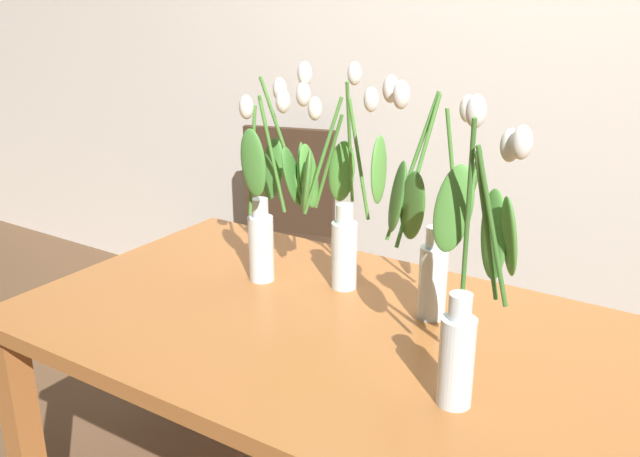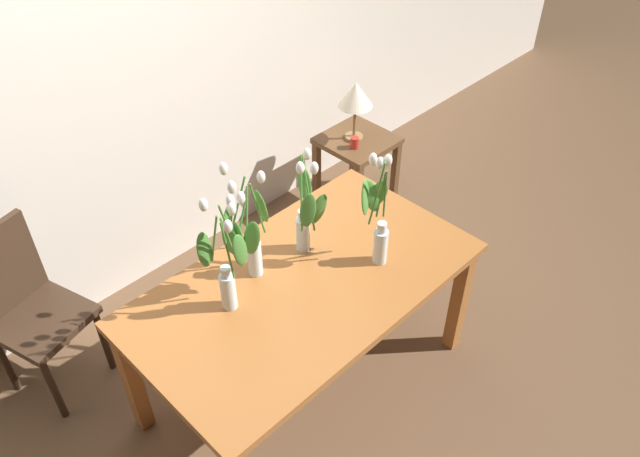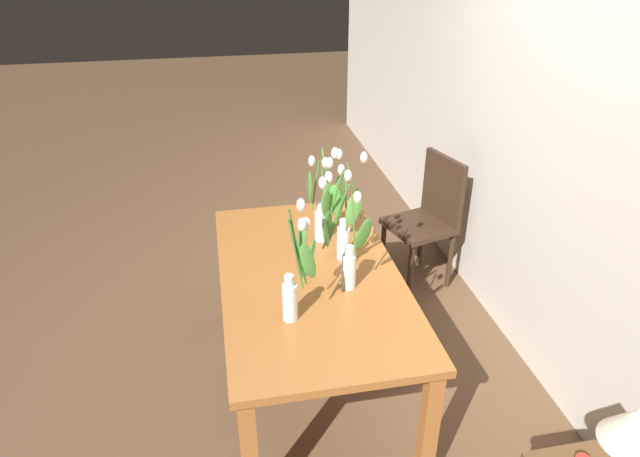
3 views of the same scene
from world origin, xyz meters
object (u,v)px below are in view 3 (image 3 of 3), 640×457
at_px(table_lamp, 637,428).
at_px(tulip_vase_2, 344,250).
at_px(dining_table, 310,289).
at_px(tulip_vase_0, 296,278).
at_px(dining_chair, 429,214).
at_px(tulip_vase_1, 324,205).
at_px(tulip_vase_3, 343,219).

bearing_deg(table_lamp, tulip_vase_2, -147.59).
xyz_separation_m(dining_table, table_lamp, (1.28, 0.86, 0.21)).
bearing_deg(tulip_vase_0, dining_chair, 138.22).
distance_m(dining_table, dining_chair, 1.35).
distance_m(tulip_vase_1, dining_chair, 1.14).
xyz_separation_m(dining_chair, table_lamp, (2.18, -0.14, 0.33)).
distance_m(tulip_vase_2, tulip_vase_3, 0.29).
relative_size(tulip_vase_0, tulip_vase_2, 1.00).
bearing_deg(tulip_vase_1, dining_table, -23.66).
relative_size(tulip_vase_0, tulip_vase_3, 1.01).
distance_m(tulip_vase_2, dining_chair, 1.42).
relative_size(tulip_vase_0, dining_chair, 0.63).
xyz_separation_m(dining_table, tulip_vase_3, (-0.14, 0.20, 0.31)).
xyz_separation_m(tulip_vase_1, dining_chair, (-0.60, 0.86, -0.44)).
bearing_deg(tulip_vase_1, table_lamp, 24.45).
relative_size(dining_chair, table_lamp, 2.34).
bearing_deg(tulip_vase_3, dining_table, -55.91).
bearing_deg(tulip_vase_1, tulip_vase_2, 0.44).
bearing_deg(dining_table, dining_chair, 132.26).
relative_size(dining_table, dining_chair, 1.72).
xyz_separation_m(tulip_vase_2, dining_chair, (-1.05, 0.86, -0.43)).
bearing_deg(tulip_vase_2, tulip_vase_3, 167.73).
height_order(dining_table, dining_chair, dining_chair).
relative_size(tulip_vase_3, table_lamp, 1.45).
bearing_deg(tulip_vase_3, dining_chair, 134.04).
bearing_deg(dining_table, tulip_vase_3, 124.09).
bearing_deg(dining_table, tulip_vase_2, 43.73).
height_order(tulip_vase_0, tulip_vase_1, tulip_vase_1).
xyz_separation_m(dining_table, dining_chair, (-0.91, 1.00, -0.12)).
relative_size(tulip_vase_1, tulip_vase_2, 1.01).
relative_size(tulip_vase_2, table_lamp, 1.46).
bearing_deg(tulip_vase_2, dining_table, -136.27).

